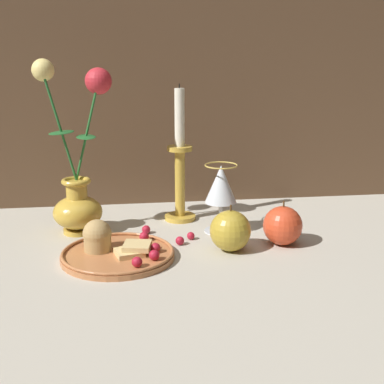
{
  "coord_description": "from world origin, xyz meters",
  "views": [
    {
      "loc": [
        -0.11,
        -1.04,
        0.38
      ],
      "look_at": [
        0.04,
        -0.0,
        0.1
      ],
      "focal_mm": 50.0,
      "sensor_mm": 36.0,
      "label": 1
    }
  ],
  "objects_px": {
    "wine_glass": "(221,187)",
    "candlestick": "(180,169)",
    "vase": "(78,181)",
    "plate_with_pastries": "(114,250)",
    "apple_beside_vase": "(283,226)",
    "apple_near_glass": "(230,231)"
  },
  "relations": [
    {
      "from": "wine_glass",
      "to": "candlestick",
      "type": "xyz_separation_m",
      "value": [
        -0.08,
        0.09,
        0.02
      ]
    },
    {
      "from": "vase",
      "to": "wine_glass",
      "type": "bearing_deg",
      "value": -6.89
    },
    {
      "from": "vase",
      "to": "plate_with_pastries",
      "type": "xyz_separation_m",
      "value": [
        0.07,
        -0.16,
        -0.1
      ]
    },
    {
      "from": "wine_glass",
      "to": "candlestick",
      "type": "bearing_deg",
      "value": 128.96
    },
    {
      "from": "candlestick",
      "to": "wine_glass",
      "type": "bearing_deg",
      "value": -51.04
    },
    {
      "from": "vase",
      "to": "plate_with_pastries",
      "type": "relative_size",
      "value": 1.7
    },
    {
      "from": "apple_beside_vase",
      "to": "candlestick",
      "type": "bearing_deg",
      "value": 134.15
    },
    {
      "from": "vase",
      "to": "apple_near_glass",
      "type": "relative_size",
      "value": 3.93
    },
    {
      "from": "wine_glass",
      "to": "apple_near_glass",
      "type": "height_order",
      "value": "wine_glass"
    },
    {
      "from": "vase",
      "to": "wine_glass",
      "type": "distance_m",
      "value": 0.3
    },
    {
      "from": "candlestick",
      "to": "apple_near_glass",
      "type": "distance_m",
      "value": 0.24
    },
    {
      "from": "wine_glass",
      "to": "candlestick",
      "type": "distance_m",
      "value": 0.12
    },
    {
      "from": "vase",
      "to": "apple_beside_vase",
      "type": "relative_size",
      "value": 4.0
    },
    {
      "from": "candlestick",
      "to": "apple_beside_vase",
      "type": "bearing_deg",
      "value": -45.85
    },
    {
      "from": "wine_glass",
      "to": "apple_near_glass",
      "type": "relative_size",
      "value": 1.59
    },
    {
      "from": "plate_with_pastries",
      "to": "apple_beside_vase",
      "type": "bearing_deg",
      "value": 4.52
    },
    {
      "from": "plate_with_pastries",
      "to": "apple_near_glass",
      "type": "distance_m",
      "value": 0.23
    },
    {
      "from": "plate_with_pastries",
      "to": "candlestick",
      "type": "bearing_deg",
      "value": 55.41
    },
    {
      "from": "apple_beside_vase",
      "to": "apple_near_glass",
      "type": "distance_m",
      "value": 0.11
    },
    {
      "from": "apple_beside_vase",
      "to": "apple_near_glass",
      "type": "relative_size",
      "value": 0.98
    },
    {
      "from": "apple_near_glass",
      "to": "candlestick",
      "type": "bearing_deg",
      "value": 109.56
    },
    {
      "from": "candlestick",
      "to": "apple_near_glass",
      "type": "xyz_separation_m",
      "value": [
        0.07,
        -0.21,
        -0.08
      ]
    }
  ]
}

